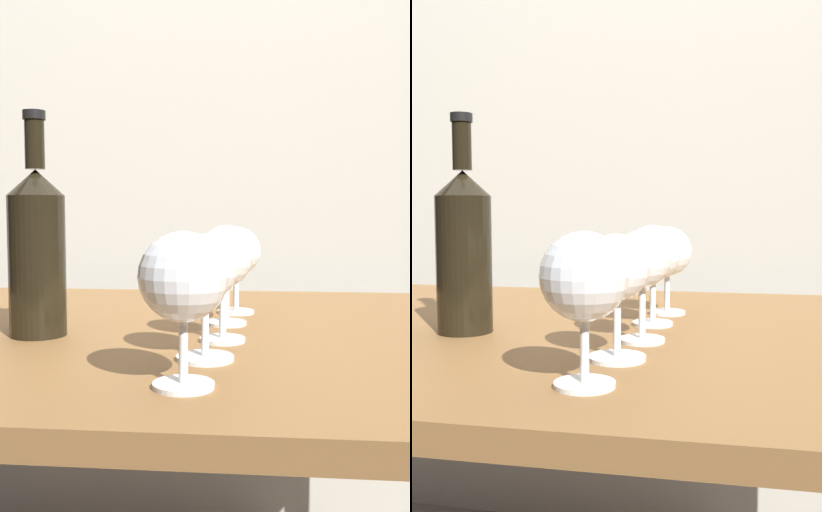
{
  "view_description": "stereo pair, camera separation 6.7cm",
  "coord_description": "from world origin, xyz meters",
  "views": [
    {
      "loc": [
        0.13,
        -0.85,
        0.91
      ],
      "look_at": [
        0.07,
        -0.18,
        0.86
      ],
      "focal_mm": 41.96,
      "sensor_mm": 36.0,
      "label": 1
    },
    {
      "loc": [
        0.2,
        -0.84,
        0.91
      ],
      "look_at": [
        0.07,
        -0.18,
        0.86
      ],
      "focal_mm": 41.96,
      "sensor_mm": 36.0,
      "label": 2
    }
  ],
  "objects": [
    {
      "name": "wine_glass_amber",
      "position": [
        0.08,
        0.03,
        0.85
      ],
      "size": [
        0.08,
        0.08,
        0.15
      ],
      "color": "white",
      "rests_on": "dining_table"
    },
    {
      "name": "wine_glass_pinot",
      "position": [
        0.06,
        -0.29,
        0.85
      ],
      "size": [
        0.09,
        0.09,
        0.15
      ],
      "color": "white",
      "rests_on": "dining_table"
    },
    {
      "name": "wine_glass_merlot",
      "position": [
        0.09,
        0.13,
        0.84
      ],
      "size": [
        0.08,
        0.08,
        0.14
      ],
      "color": "white",
      "rests_on": "dining_table"
    },
    {
      "name": "back_wall",
      "position": [
        0.0,
        0.84,
        1.3
      ],
      "size": [
        5.0,
        0.08,
        2.6
      ],
      "primitive_type": "cube",
      "color": "beige",
      "rests_on": "ground_plane"
    },
    {
      "name": "dining_table",
      "position": [
        0.0,
        0.0,
        0.65
      ],
      "size": [
        1.3,
        0.81,
        0.74
      ],
      "color": "brown",
      "rests_on": "ground_plane"
    },
    {
      "name": "wine_bottle",
      "position": [
        -0.17,
        -0.07,
        0.86
      ],
      "size": [
        0.08,
        0.08,
        0.3
      ],
      "color": "black",
      "rests_on": "dining_table"
    },
    {
      "name": "wine_glass_white",
      "position": [
        0.08,
        -0.08,
        0.85
      ],
      "size": [
        0.07,
        0.07,
        0.15
      ],
      "color": "white",
      "rests_on": "dining_table"
    },
    {
      "name": "wine_glass_port",
      "position": [
        0.07,
        -0.18,
        0.84
      ],
      "size": [
        0.08,
        0.08,
        0.14
      ],
      "color": "white",
      "rests_on": "dining_table"
    }
  ]
}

